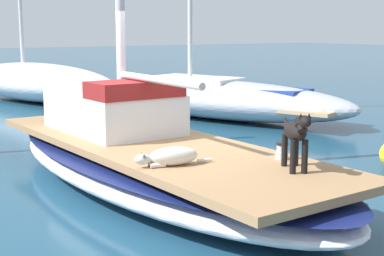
{
  "coord_description": "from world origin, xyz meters",
  "views": [
    {
      "loc": [
        -3.86,
        -7.0,
        2.25
      ],
      "look_at": [
        0.0,
        -1.0,
        1.01
      ],
      "focal_mm": 53.9,
      "sensor_mm": 36.0,
      "label": 1
    }
  ],
  "objects_px": {
    "sailboat_main": "(154,165)",
    "coiled_rope": "(158,159)",
    "dog_black": "(296,134)",
    "moored_boat_far_astern": "(37,81)",
    "dog_white": "(170,157)",
    "moored_boat_starboard_side": "(215,97)",
    "deck_winch": "(282,151)"
  },
  "relations": [
    {
      "from": "coiled_rope",
      "to": "moored_boat_far_astern",
      "type": "distance_m",
      "value": 11.93
    },
    {
      "from": "moored_boat_far_astern",
      "to": "moored_boat_starboard_side",
      "type": "relative_size",
      "value": 1.06
    },
    {
      "from": "deck_winch",
      "to": "moored_boat_far_astern",
      "type": "bearing_deg",
      "value": 85.65
    },
    {
      "from": "dog_white",
      "to": "moored_boat_starboard_side",
      "type": "distance_m",
      "value": 7.98
    },
    {
      "from": "dog_black",
      "to": "dog_white",
      "type": "relative_size",
      "value": 0.92
    },
    {
      "from": "moored_boat_far_astern",
      "to": "dog_black",
      "type": "bearing_deg",
      "value": -95.33
    },
    {
      "from": "deck_winch",
      "to": "moored_boat_starboard_side",
      "type": "bearing_deg",
      "value": 61.26
    },
    {
      "from": "sailboat_main",
      "to": "moored_boat_starboard_side",
      "type": "height_order",
      "value": "moored_boat_starboard_side"
    },
    {
      "from": "dog_black",
      "to": "moored_boat_far_astern",
      "type": "bearing_deg",
      "value": 84.67
    },
    {
      "from": "dog_black",
      "to": "moored_boat_far_astern",
      "type": "xyz_separation_m",
      "value": [
        1.21,
        12.99,
        -0.47
      ]
    },
    {
      "from": "dog_white",
      "to": "moored_boat_far_astern",
      "type": "bearing_deg",
      "value": 79.29
    },
    {
      "from": "sailboat_main",
      "to": "coiled_rope",
      "type": "bearing_deg",
      "value": -116.58
    },
    {
      "from": "dog_white",
      "to": "deck_winch",
      "type": "relative_size",
      "value": 4.5
    },
    {
      "from": "sailboat_main",
      "to": "dog_black",
      "type": "xyz_separation_m",
      "value": [
        0.55,
        -2.3,
        0.75
      ]
    },
    {
      "from": "deck_winch",
      "to": "moored_boat_far_astern",
      "type": "xyz_separation_m",
      "value": [
        0.95,
        12.47,
        -0.14
      ]
    },
    {
      "from": "dog_black",
      "to": "moored_boat_starboard_side",
      "type": "relative_size",
      "value": 0.11
    },
    {
      "from": "sailboat_main",
      "to": "moored_boat_far_astern",
      "type": "bearing_deg",
      "value": 80.64
    },
    {
      "from": "moored_boat_far_astern",
      "to": "dog_white",
      "type": "bearing_deg",
      "value": -100.71
    },
    {
      "from": "dog_white",
      "to": "sailboat_main",
      "type": "bearing_deg",
      "value": 68.93
    },
    {
      "from": "sailboat_main",
      "to": "coiled_rope",
      "type": "xyz_separation_m",
      "value": [
        -0.51,
        -1.02,
        0.35
      ]
    },
    {
      "from": "moored_boat_starboard_side",
      "to": "dog_white",
      "type": "bearing_deg",
      "value": -128.69
    },
    {
      "from": "sailboat_main",
      "to": "coiled_rope",
      "type": "distance_m",
      "value": 1.19
    },
    {
      "from": "deck_winch",
      "to": "coiled_rope",
      "type": "distance_m",
      "value": 1.53
    },
    {
      "from": "dog_black",
      "to": "dog_white",
      "type": "bearing_deg",
      "value": 137.42
    },
    {
      "from": "sailboat_main",
      "to": "coiled_rope",
      "type": "relative_size",
      "value": 22.71
    },
    {
      "from": "coiled_rope",
      "to": "moored_boat_far_astern",
      "type": "relative_size",
      "value": 0.04
    },
    {
      "from": "coiled_rope",
      "to": "moored_boat_starboard_side",
      "type": "distance_m",
      "value": 7.74
    },
    {
      "from": "dog_black",
      "to": "deck_winch",
      "type": "height_order",
      "value": "dog_black"
    },
    {
      "from": "dog_black",
      "to": "deck_winch",
      "type": "bearing_deg",
      "value": 63.27
    },
    {
      "from": "sailboat_main",
      "to": "moored_boat_far_astern",
      "type": "relative_size",
      "value": 0.88
    },
    {
      "from": "dog_black",
      "to": "dog_white",
      "type": "xyz_separation_m",
      "value": [
        -1.06,
        0.97,
        -0.32
      ]
    },
    {
      "from": "sailboat_main",
      "to": "deck_winch",
      "type": "xyz_separation_m",
      "value": [
        0.81,
        -1.78,
        0.42
      ]
    }
  ]
}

